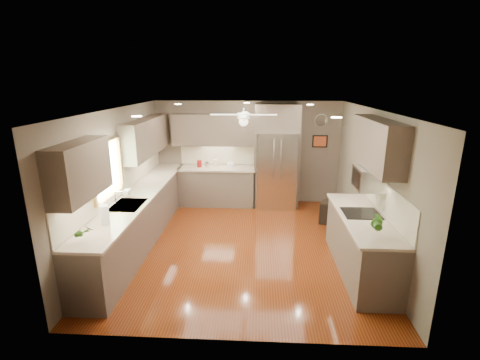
# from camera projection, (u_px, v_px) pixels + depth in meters

# --- Properties ---
(floor) EXTENTS (5.00, 5.00, 0.00)m
(floor) POSITION_uv_depth(u_px,v_px,m) (243.00, 245.00, 6.52)
(floor) COLOR #511B0A
(floor) RESTS_ON ground
(ceiling) EXTENTS (5.00, 5.00, 0.00)m
(ceiling) POSITION_uv_depth(u_px,v_px,m) (243.00, 109.00, 5.83)
(ceiling) COLOR white
(ceiling) RESTS_ON ground
(wall_back) EXTENTS (4.50, 0.00, 4.50)m
(wall_back) POSITION_uv_depth(u_px,v_px,m) (247.00, 153.00, 8.57)
(wall_back) COLOR #685C50
(wall_back) RESTS_ON ground
(wall_front) EXTENTS (4.50, 0.00, 4.50)m
(wall_front) POSITION_uv_depth(u_px,v_px,m) (232.00, 245.00, 3.77)
(wall_front) COLOR #685C50
(wall_front) RESTS_ON ground
(wall_left) EXTENTS (0.00, 5.00, 5.00)m
(wall_left) POSITION_uv_depth(u_px,v_px,m) (119.00, 179.00, 6.29)
(wall_left) COLOR #685C50
(wall_left) RESTS_ON ground
(wall_right) EXTENTS (0.00, 5.00, 5.00)m
(wall_right) POSITION_uv_depth(u_px,v_px,m) (371.00, 183.00, 6.06)
(wall_right) COLOR #685C50
(wall_right) RESTS_ON ground
(canister_a) EXTENTS (0.14, 0.14, 0.18)m
(canister_a) POSITION_uv_depth(u_px,v_px,m) (199.00, 164.00, 8.41)
(canister_a) COLOR maroon
(canister_a) RESTS_ON back_run
(canister_b) EXTENTS (0.12, 0.12, 0.15)m
(canister_b) POSITION_uv_depth(u_px,v_px,m) (207.00, 164.00, 8.40)
(canister_b) COLOR silver
(canister_b) RESTS_ON back_run
(canister_c) EXTENTS (0.14, 0.14, 0.18)m
(canister_c) POSITION_uv_depth(u_px,v_px,m) (215.00, 163.00, 8.43)
(canister_c) COLOR beige
(canister_c) RESTS_ON back_run
(soap_bottle) EXTENTS (0.10, 0.10, 0.21)m
(soap_bottle) POSITION_uv_depth(u_px,v_px,m) (128.00, 192.00, 6.23)
(soap_bottle) COLOR white
(soap_bottle) RESTS_ON left_run
(potted_plant_left) EXTENTS (0.18, 0.15, 0.28)m
(potted_plant_left) POSITION_uv_depth(u_px,v_px,m) (85.00, 232.00, 4.51)
(potted_plant_left) COLOR #2E631C
(potted_plant_left) RESTS_ON left_run
(potted_plant_right) EXTENTS (0.21, 0.18, 0.35)m
(potted_plant_right) POSITION_uv_depth(u_px,v_px,m) (378.00, 223.00, 4.70)
(potted_plant_right) COLOR #2E631C
(potted_plant_right) RESTS_ON right_run
(bowl) EXTENTS (0.24, 0.24, 0.05)m
(bowl) POSITION_uv_depth(u_px,v_px,m) (231.00, 166.00, 8.41)
(bowl) COLOR beige
(bowl) RESTS_ON back_run
(left_run) EXTENTS (0.65, 4.70, 1.45)m
(left_run) POSITION_uv_depth(u_px,v_px,m) (141.00, 215.00, 6.63)
(left_run) COLOR brown
(left_run) RESTS_ON ground
(back_run) EXTENTS (1.85, 0.65, 1.45)m
(back_run) POSITION_uv_depth(u_px,v_px,m) (217.00, 185.00, 8.54)
(back_run) COLOR brown
(back_run) RESTS_ON ground
(uppers) EXTENTS (4.50, 4.70, 0.95)m
(uppers) POSITION_uv_depth(u_px,v_px,m) (206.00, 139.00, 6.72)
(uppers) COLOR brown
(uppers) RESTS_ON wall_left
(window) EXTENTS (0.05, 1.12, 0.92)m
(window) POSITION_uv_depth(u_px,v_px,m) (107.00, 170.00, 5.72)
(window) COLOR #BFF2B2
(window) RESTS_ON wall_left
(sink) EXTENTS (0.50, 0.70, 0.32)m
(sink) POSITION_uv_depth(u_px,v_px,m) (128.00, 207.00, 5.89)
(sink) COLOR silver
(sink) RESTS_ON left_run
(refrigerator) EXTENTS (1.06, 0.75, 2.45)m
(refrigerator) POSITION_uv_depth(u_px,v_px,m) (276.00, 158.00, 8.22)
(refrigerator) COLOR silver
(refrigerator) RESTS_ON ground
(right_run) EXTENTS (0.70, 2.20, 1.45)m
(right_run) POSITION_uv_depth(u_px,v_px,m) (361.00, 243.00, 5.52)
(right_run) COLOR brown
(right_run) RESTS_ON ground
(microwave) EXTENTS (0.43, 0.55, 0.34)m
(microwave) POSITION_uv_depth(u_px,v_px,m) (369.00, 178.00, 5.48)
(microwave) COLOR silver
(microwave) RESTS_ON wall_right
(ceiling_fan) EXTENTS (1.18, 1.18, 0.32)m
(ceiling_fan) POSITION_uv_depth(u_px,v_px,m) (244.00, 118.00, 6.16)
(ceiling_fan) COLOR white
(ceiling_fan) RESTS_ON ceiling
(recessed_lights) EXTENTS (2.84, 3.14, 0.01)m
(recessed_lights) POSITION_uv_depth(u_px,v_px,m) (242.00, 108.00, 6.21)
(recessed_lights) COLOR white
(recessed_lights) RESTS_ON ceiling
(wall_clock) EXTENTS (0.30, 0.03, 0.30)m
(wall_clock) POSITION_uv_depth(u_px,v_px,m) (321.00, 120.00, 8.24)
(wall_clock) COLOR white
(wall_clock) RESTS_ON wall_back
(framed_print) EXTENTS (0.36, 0.03, 0.30)m
(framed_print) POSITION_uv_depth(u_px,v_px,m) (320.00, 141.00, 8.38)
(framed_print) COLOR black
(framed_print) RESTS_ON wall_back
(stool) EXTENTS (0.50, 0.50, 0.47)m
(stool) POSITION_uv_depth(u_px,v_px,m) (330.00, 212.00, 7.47)
(stool) COLOR black
(stool) RESTS_ON ground
(paper_towel) EXTENTS (0.13, 0.13, 0.33)m
(paper_towel) POSITION_uv_depth(u_px,v_px,m) (105.00, 216.00, 5.04)
(paper_towel) COLOR white
(paper_towel) RESTS_ON left_run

